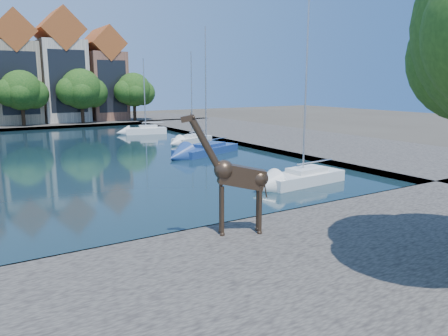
# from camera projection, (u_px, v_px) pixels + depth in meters

# --- Properties ---
(ground) EXTENTS (160.00, 160.00, 0.00)m
(ground) POSITION_uv_depth(u_px,v_px,m) (158.00, 247.00, 17.05)
(ground) COLOR #38332B
(ground) RESTS_ON ground
(water_basin) EXTENTS (38.00, 50.00, 0.08)m
(water_basin) POSITION_uv_depth(u_px,v_px,m) (44.00, 158.00, 37.04)
(water_basin) COLOR black
(water_basin) RESTS_ON ground
(near_quay) EXTENTS (50.00, 14.00, 0.50)m
(near_quay) POSITION_uv_depth(u_px,v_px,m) (267.00, 324.00, 11.16)
(near_quay) COLOR #534F48
(near_quay) RESTS_ON ground
(far_quay) EXTENTS (60.00, 16.00, 0.50)m
(far_quay) POSITION_uv_depth(u_px,v_px,m) (4.00, 125.00, 63.67)
(far_quay) COLOR #534F48
(far_quay) RESTS_ON ground
(right_quay) EXTENTS (14.00, 52.00, 0.50)m
(right_quay) POSITION_uv_depth(u_px,v_px,m) (276.00, 137.00, 49.95)
(right_quay) COLOR #534F48
(right_quay) RESTS_ON ground
(townhouse_east_inner) EXTENTS (5.94, 9.18, 15.79)m
(townhouse_east_inner) POSITION_uv_depth(u_px,v_px,m) (14.00, 73.00, 63.26)
(townhouse_east_inner) COLOR tan
(townhouse_east_inner) RESTS_ON far_quay
(townhouse_east_mid) EXTENTS (6.43, 9.18, 16.65)m
(townhouse_east_mid) POSITION_uv_depth(u_px,v_px,m) (61.00, 71.00, 66.56)
(townhouse_east_mid) COLOR beige
(townhouse_east_mid) RESTS_ON far_quay
(townhouse_east_end) EXTENTS (5.44, 9.18, 14.43)m
(townhouse_east_end) POSITION_uv_depth(u_px,v_px,m) (103.00, 78.00, 70.11)
(townhouse_east_end) COLOR brown
(townhouse_east_end) RESTS_ON far_quay
(far_tree_mid_east) EXTENTS (7.02, 5.40, 7.52)m
(far_tree_mid_east) POSITION_uv_depth(u_px,v_px,m) (22.00, 92.00, 59.23)
(far_tree_mid_east) COLOR #332114
(far_tree_mid_east) RESTS_ON far_quay
(far_tree_east) EXTENTS (7.54, 5.80, 7.84)m
(far_tree_east) POSITION_uv_depth(u_px,v_px,m) (82.00, 90.00, 63.36)
(far_tree_east) COLOR #332114
(far_tree_east) RESTS_ON far_quay
(far_tree_far_east) EXTENTS (6.76, 5.20, 7.36)m
(far_tree_far_east) POSITION_uv_depth(u_px,v_px,m) (134.00, 91.00, 67.53)
(far_tree_far_east) COLOR #332114
(far_tree_far_east) RESTS_ON far_quay
(giraffe_statue) EXTENTS (3.12, 1.61, 4.67)m
(giraffe_statue) POSITION_uv_depth(u_px,v_px,m) (235.00, 176.00, 16.74)
(giraffe_statue) COLOR #3C2B1E
(giraffe_statue) RESTS_ON near_quay
(sailboat_right_a) EXTENTS (5.82, 2.42, 11.05)m
(sailboat_right_a) POSITION_uv_depth(u_px,v_px,m) (303.00, 175.00, 27.33)
(sailboat_right_a) COLOR silver
(sailboat_right_a) RESTS_ON water_basin
(sailboat_right_b) EXTENTS (7.08, 4.74, 10.96)m
(sailboat_right_b) POSITION_uv_depth(u_px,v_px,m) (206.00, 148.00, 38.96)
(sailboat_right_b) COLOR navy
(sailboat_right_b) RESTS_ON water_basin
(sailboat_right_c) EXTENTS (5.02, 3.36, 9.36)m
(sailboat_right_c) POSITION_uv_depth(u_px,v_px,m) (192.00, 138.00, 46.02)
(sailboat_right_c) COLOR silver
(sailboat_right_c) RESTS_ON water_basin
(sailboat_right_d) EXTENTS (5.18, 2.78, 9.11)m
(sailboat_right_d) POSITION_uv_depth(u_px,v_px,m) (146.00, 129.00, 54.02)
(sailboat_right_d) COLOR white
(sailboat_right_d) RESTS_ON water_basin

